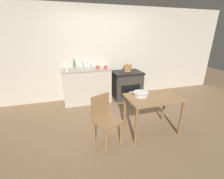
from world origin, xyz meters
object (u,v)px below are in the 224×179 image
Objects in this scene: cup_center_left at (98,67)px; cup_center at (67,69)px; work_table at (153,103)px; mixing_bowl_large at (141,94)px; bottle_far_left at (82,65)px; stove at (127,85)px; bottle_left at (89,64)px; cup_center_right at (105,68)px; stock_pot at (127,68)px; chair at (105,118)px; bottle_mid_left at (74,64)px; flour_sack at (135,98)px.

cup_center is (-0.77, -0.02, 0.00)m from cup_center_left.
cup_center_left is (-0.73, 1.59, 0.39)m from work_table.
bottle_far_left reaches higher than mixing_bowl_large.
bottle_left is (-1.06, 0.18, 0.63)m from stove.
stove is 1.42m from bottle_far_left.
bottle_left reaches higher than stove.
bottle_far_left is 2.79× the size of cup_center_right.
bottle_far_left reaches higher than cup_center_right.
cup_center reaches higher than stove.
stock_pot is at bearing 84.38° from work_table.
bottle_far_left is at bearing 120.64° from work_table.
chair is at bearing -71.34° from cup_center.
bottle_mid_left reaches higher than cup_center_right.
mixing_bowl_large is 1.40× the size of bottle_left.
cup_center is (-1.69, 0.39, 0.83)m from flour_sack.
bottle_far_left is at bearing 38.78° from cup_center.
bottle_far_left reaches higher than flour_sack.
cup_center_right is at bearing -163.68° from stock_pot.
cup_center reaches higher than stock_pot.
stove is 0.83× the size of work_table.
cup_center_left is (-0.91, -0.16, 0.10)m from stock_pot.
flour_sack is at bearing -28.55° from bottle_far_left.
bottle_mid_left is at bearing 64.11° from cup_center.
cup_center reaches higher than cup_center_left.
bottle_mid_left reaches higher than bottle_left.
stock_pot is 2.55× the size of cup_center_left.
cup_center is (-0.59, -0.32, -0.03)m from bottle_left.
chair is 4.18× the size of bottle_left.
bottle_far_left is at bearing 69.94° from chair.
work_table is 1.78m from stock_pot.
bottle_left is at bearing -9.98° from bottle_mid_left.
work_table is 2.23m from bottle_far_left.
work_table is 2.88× the size of flour_sack.
stock_pot is at bearing -7.49° from bottle_left.
stove is 2.08m from chair.
mixing_bowl_large is (-0.40, -1.07, 0.60)m from flour_sack.
stock_pot reaches higher than work_table.
cup_center_left reaches higher than chair.
stock_pot reaches higher than flour_sack.
bottle_mid_left is at bearing 151.58° from cup_center_right.
flour_sack is at bearing -27.76° from bottle_mid_left.
chair is 1.80m from cup_center.
work_table is 10.86× the size of cup_center_left.
stove is 1.07m from cup_center_left.
mixing_bowl_large is 2.17m from bottle_mid_left.
chair is 1.73m from cup_center_right.
chair is 1.75m from cup_center_left.
work_table is 2.14m from bottle_left.
cup_center_left is 1.09× the size of cup_center_right.
bottle_left is 0.67m from cup_center.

